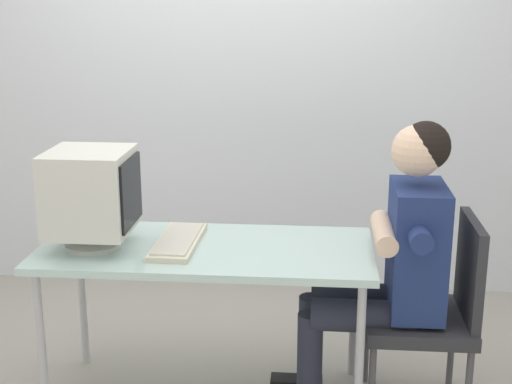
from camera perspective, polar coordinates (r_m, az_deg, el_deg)
The scene contains 6 objects.
wall_back at distance 4.32m, azimuth 2.77°, elevation 11.63°, with size 8.00×0.10×3.00m, color silver.
desk at distance 3.15m, azimuth -3.97°, elevation -5.27°, with size 1.44×0.65×0.73m.
crt_monitor at distance 3.12m, azimuth -12.91°, elevation -0.06°, with size 0.35×0.35×0.42m.
keyboard at distance 3.16m, azimuth -6.17°, elevation -3.88°, with size 0.18×0.48×0.03m.
office_chair at distance 3.23m, azimuth 13.92°, elevation -8.75°, with size 0.45×0.45×0.88m.
person_seated at distance 3.12m, azimuth 10.59°, elevation -5.07°, with size 0.73×0.57×1.29m.
Camera 1 is at (0.47, -2.91, 1.78)m, focal length 50.55 mm.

